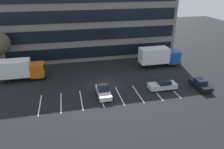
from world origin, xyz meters
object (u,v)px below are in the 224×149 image
object	(u,v)px
box_truck_orange	(20,69)
sedan_white	(103,91)
sedan_silver	(163,85)
box_truck_blue	(159,56)
sedan_black	(200,84)

from	to	relation	value
box_truck_orange	sedan_white	xyz separation A→B (m)	(12.55, -8.35, -1.29)
box_truck_orange	sedan_silver	bearing A→B (deg)	-20.87
box_truck_blue	sedan_white	size ratio (longest dim) A/B	1.92
sedan_silver	box_truck_orange	bearing A→B (deg)	159.13
box_truck_orange	sedan_silver	xyz separation A→B (m)	(21.86, -8.33, -1.27)
box_truck_blue	sedan_silver	size ratio (longest dim) A/B	1.85
box_truck_blue	box_truck_orange	world-z (taller)	box_truck_blue
sedan_white	sedan_black	world-z (taller)	sedan_white
sedan_black	sedan_white	bearing A→B (deg)	176.43
box_truck_blue	sedan_white	bearing A→B (deg)	-143.91
box_truck_orange	box_truck_blue	bearing A→B (deg)	1.97
sedan_black	box_truck_blue	bearing A→B (deg)	104.08
sedan_black	sedan_silver	world-z (taller)	sedan_silver
box_truck_orange	sedan_black	distance (m)	29.29
sedan_silver	box_truck_blue	bearing A→B (deg)	70.06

